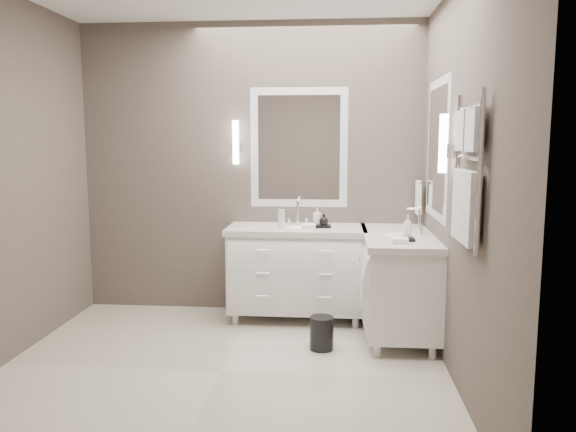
# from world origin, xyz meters

# --- Properties ---
(floor) EXTENTS (3.20, 3.00, 0.01)m
(floor) POSITION_xyz_m (0.00, 0.00, -0.01)
(floor) COLOR beige
(floor) RESTS_ON ground
(wall_back) EXTENTS (3.20, 0.01, 2.70)m
(wall_back) POSITION_xyz_m (0.00, 1.50, 1.35)
(wall_back) COLOR #514741
(wall_back) RESTS_ON floor
(wall_front) EXTENTS (3.20, 0.01, 2.70)m
(wall_front) POSITION_xyz_m (0.00, -1.50, 1.35)
(wall_front) COLOR #514741
(wall_front) RESTS_ON floor
(wall_right) EXTENTS (0.01, 3.00, 2.70)m
(wall_right) POSITION_xyz_m (1.60, 0.00, 1.35)
(wall_right) COLOR #514741
(wall_right) RESTS_ON floor
(vanity_back) EXTENTS (1.24, 0.59, 0.97)m
(vanity_back) POSITION_xyz_m (0.45, 1.23, 0.49)
(vanity_back) COLOR white
(vanity_back) RESTS_ON floor
(vanity_right) EXTENTS (0.59, 1.24, 0.97)m
(vanity_right) POSITION_xyz_m (1.33, 0.90, 0.49)
(vanity_right) COLOR white
(vanity_right) RESTS_ON floor
(mirror_back) EXTENTS (0.90, 0.02, 1.10)m
(mirror_back) POSITION_xyz_m (0.45, 1.49, 1.55)
(mirror_back) COLOR white
(mirror_back) RESTS_ON wall_back
(mirror_right) EXTENTS (0.02, 0.90, 1.10)m
(mirror_right) POSITION_xyz_m (1.59, 0.80, 1.55)
(mirror_right) COLOR white
(mirror_right) RESTS_ON wall_right
(sconce_back) EXTENTS (0.06, 0.06, 0.40)m
(sconce_back) POSITION_xyz_m (-0.13, 1.43, 1.59)
(sconce_back) COLOR white
(sconce_back) RESTS_ON wall_back
(sconce_right) EXTENTS (0.06, 0.06, 0.40)m
(sconce_right) POSITION_xyz_m (1.53, 0.22, 1.59)
(sconce_right) COLOR white
(sconce_right) RESTS_ON wall_right
(towel_bar_corner) EXTENTS (0.03, 0.22, 0.30)m
(towel_bar_corner) POSITION_xyz_m (1.54, 1.36, 1.12)
(towel_bar_corner) COLOR white
(towel_bar_corner) RESTS_ON wall_right
(towel_ladder) EXTENTS (0.06, 0.58, 0.90)m
(towel_ladder) POSITION_xyz_m (1.55, -0.40, 1.39)
(towel_ladder) COLOR white
(towel_ladder) RESTS_ON wall_right
(waste_bin) EXTENTS (0.24, 0.24, 0.26)m
(waste_bin) POSITION_xyz_m (0.70, 0.48, 0.13)
(waste_bin) COLOR black
(waste_bin) RESTS_ON floor
(amenity_tray_back) EXTENTS (0.19, 0.16, 0.03)m
(amenity_tray_back) POSITION_xyz_m (0.66, 1.21, 0.86)
(amenity_tray_back) COLOR black
(amenity_tray_back) RESTS_ON vanity_back
(amenity_tray_right) EXTENTS (0.11, 0.15, 0.02)m
(amenity_tray_right) POSITION_xyz_m (1.35, 0.62, 0.86)
(amenity_tray_right) COLOR black
(amenity_tray_right) RESTS_ON vanity_right
(water_bottle) EXTENTS (0.07, 0.07, 0.17)m
(water_bottle) POSITION_xyz_m (0.32, 1.09, 0.94)
(water_bottle) COLOR silver
(water_bottle) RESTS_ON vanity_back
(soap_bottle_a) EXTENTS (0.07, 0.07, 0.15)m
(soap_bottle_a) POSITION_xyz_m (0.63, 1.23, 0.95)
(soap_bottle_a) COLOR white
(soap_bottle_a) RESTS_ON amenity_tray_back
(soap_bottle_b) EXTENTS (0.09, 0.09, 0.10)m
(soap_bottle_b) POSITION_xyz_m (0.69, 1.18, 0.93)
(soap_bottle_b) COLOR black
(soap_bottle_b) RESTS_ON amenity_tray_back
(soap_bottle_c) EXTENTS (0.08, 0.08, 0.18)m
(soap_bottle_c) POSITION_xyz_m (1.35, 0.62, 0.96)
(soap_bottle_c) COLOR white
(soap_bottle_c) RESTS_ON amenity_tray_right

